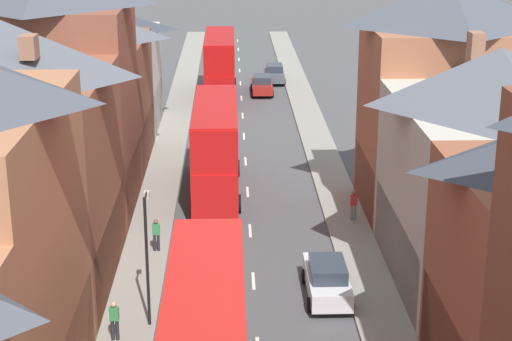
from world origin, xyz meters
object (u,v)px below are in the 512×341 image
double_decker_bus_lead (220,65)px  pedestrian_far_left (354,204)px  car_parked_left_a (274,73)px  pedestrian_mid_left (114,319)px  car_near_blue (327,279)px  street_lamp (147,251)px  car_near_silver (262,85)px  double_decker_bus_far_approaching (216,147)px  pedestrian_mid_right (156,233)px

double_decker_bus_lead → pedestrian_far_left: double_decker_bus_lead is taller
car_parked_left_a → pedestrian_mid_left: pedestrian_mid_left is taller
car_near_blue → street_lamp: size_ratio=0.82×
car_near_silver → street_lamp: size_ratio=0.81×
double_decker_bus_lead → car_near_blue: 38.36m
car_parked_left_a → street_lamp: 46.89m
double_decker_bus_lead → pedestrian_mid_left: 41.90m
pedestrian_mid_left → street_lamp: (1.20, 1.35, 2.21)m
pedestrian_mid_left → street_lamp: street_lamp is taller
car_near_silver → double_decker_bus_far_approaching: bearing=-98.0°
car_near_silver → car_parked_left_a: car_parked_left_a is taller
street_lamp → car_near_blue: bearing=17.8°
double_decker_bus_far_approaching → car_parked_left_a: (4.91, 30.55, -1.96)m
pedestrian_far_left → double_decker_bus_far_approaching: bearing=147.2°
double_decker_bus_lead → pedestrian_mid_right: (-2.74, -33.10, -1.78)m
car_near_silver → pedestrian_mid_right: 34.86m
pedestrian_mid_left → pedestrian_mid_right: (0.90, 8.61, 0.00)m
car_parked_left_a → double_decker_bus_far_approaching: bearing=-99.1°
car_near_silver → car_parked_left_a: size_ratio=1.04×
car_near_silver → pedestrian_mid_right: pedestrian_mid_right is taller
pedestrian_far_left → car_near_blue: bearing=-105.1°
pedestrian_mid_left → street_lamp: size_ratio=0.29×
pedestrian_mid_right → street_lamp: bearing=-87.6°
double_decker_bus_far_approaching → pedestrian_mid_right: bearing=-108.0°
car_parked_left_a → pedestrian_mid_right: (-7.65, -39.00, 0.18)m
pedestrian_far_left → street_lamp: 14.86m
pedestrian_mid_right → pedestrian_mid_left: bearing=-96.0°
pedestrian_far_left → street_lamp: street_lamp is taller
pedestrian_mid_right → pedestrian_far_left: same height
pedestrian_mid_left → street_lamp: bearing=48.4°
double_decker_bus_far_approaching → street_lamp: street_lamp is taller
car_parked_left_a → street_lamp: bearing=-99.0°
double_decker_bus_far_approaching → car_near_blue: size_ratio=2.40×
double_decker_bus_far_approaching → car_near_blue: double_decker_bus_far_approaching is taller
car_near_blue → pedestrian_mid_right: pedestrian_mid_right is taller
car_parked_left_a → pedestrian_far_left: (2.34, -35.21, 0.18)m
double_decker_bus_lead → car_parked_left_a: size_ratio=2.53×
double_decker_bus_far_approaching → car_parked_left_a: 31.00m
pedestrian_mid_left → pedestrian_far_left: size_ratio=1.00×
pedestrian_far_left → car_parked_left_a: bearing=93.8°
street_lamp → double_decker_bus_far_approaching: bearing=81.2°
pedestrian_mid_left → pedestrian_mid_right: bearing=84.0°
double_decker_bus_lead → pedestrian_far_left: 30.25m
car_parked_left_a → pedestrian_far_left: pedestrian_far_left is taller
car_near_blue → pedestrian_far_left: size_ratio=2.80×
double_decker_bus_lead → street_lamp: street_lamp is taller
double_decker_bus_far_approaching → pedestrian_far_left: size_ratio=6.71×
car_near_blue → car_parked_left_a: car_parked_left_a is taller
pedestrian_far_left → pedestrian_mid_left: bearing=-131.3°
double_decker_bus_lead → car_near_silver: double_decker_bus_lead is taller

